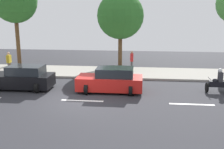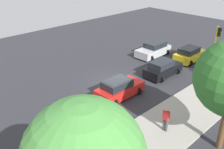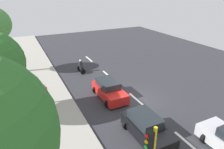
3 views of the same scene
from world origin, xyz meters
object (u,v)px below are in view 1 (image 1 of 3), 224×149
at_px(motorcycle, 218,83).
at_px(street_tree_center, 15,1).
at_px(street_tree_south, 120,16).
at_px(pedestrian_near_signal, 9,62).
at_px(pedestrian_by_tree, 132,60).
at_px(car_black, 23,78).
at_px(car_red, 111,80).

xyz_separation_m(motorcycle, street_tree_center, (7.54, 16.14, 5.17)).
distance_m(street_tree_center, street_tree_south, 9.63).
bearing_deg(pedestrian_near_signal, pedestrian_by_tree, -80.23).
height_order(pedestrian_near_signal, street_tree_south, street_tree_south).
bearing_deg(pedestrian_near_signal, street_tree_center, 15.53).
relative_size(car_black, motorcycle, 2.57).
bearing_deg(street_tree_center, pedestrian_near_signal, -164.47).
bearing_deg(street_tree_center, car_black, -153.93).
height_order(car_red, street_tree_south, street_tree_south).
bearing_deg(motorcycle, street_tree_south, 40.11).
relative_size(car_red, motorcycle, 2.63).
bearing_deg(street_tree_center, car_red, -129.71).
xyz_separation_m(motorcycle, pedestrian_by_tree, (4.77, 5.43, 0.42)).
bearing_deg(street_tree_center, street_tree_south, -88.24).
height_order(car_black, pedestrian_by_tree, pedestrian_by_tree).
distance_m(car_black, motorcycle, 12.26).
bearing_deg(street_tree_center, motorcycle, -115.03).
bearing_deg(car_black, street_tree_south, -34.51).
distance_m(motorcycle, pedestrian_near_signal, 15.25).
distance_m(car_black, car_red, 5.71).
distance_m(pedestrian_by_tree, street_tree_south, 4.76).
height_order(car_red, pedestrian_near_signal, pedestrian_near_signal).
xyz_separation_m(car_red, street_tree_center, (7.96, 9.59, 5.11)).
bearing_deg(pedestrian_by_tree, car_red, 167.86).
bearing_deg(street_tree_south, pedestrian_by_tree, -159.11).
bearing_deg(motorcycle, street_tree_center, 64.97).
bearing_deg(motorcycle, car_black, 91.88).
bearing_deg(pedestrian_near_signal, car_red, -113.10).
bearing_deg(car_red, car_black, 89.74).
height_order(car_red, motorcycle, motorcycle).
bearing_deg(car_red, motorcycle, -86.27).
height_order(motorcycle, street_tree_center, street_tree_center).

